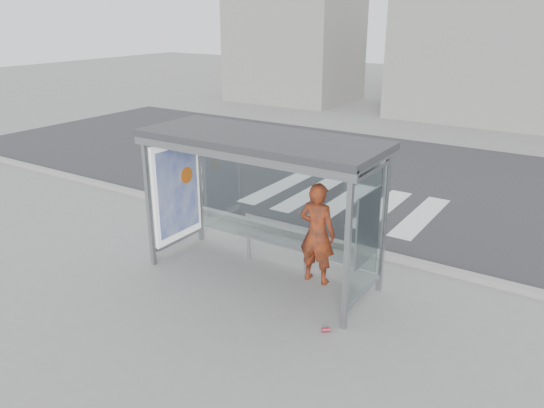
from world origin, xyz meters
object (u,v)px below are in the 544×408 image
Objects in this scene: bench at (277,242)px; soda_can at (326,330)px; bus_shelter at (244,168)px; person at (317,233)px.

bench is 2.35m from soda_can.
soda_can is (1.79, -1.44, -0.47)m from bench.
bus_shelter is at bearing -132.64° from bench.
bus_shelter is 2.58× the size of bench.
bus_shelter reaches higher than soda_can.
person reaches higher than bench.
soda_can is (0.90, -1.35, -0.89)m from person.
person is 1.12× the size of bench.
soda_can is at bearing -24.55° from bus_shelter.
person is (1.29, 0.34, -1.06)m from bus_shelter.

